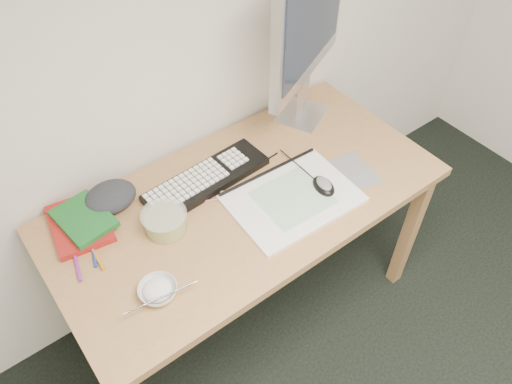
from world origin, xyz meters
TOP-DOWN VIEW (x-y plane):
  - desk at (-0.02, 1.43)m, footprint 1.40×0.70m
  - mousepad at (0.35, 1.30)m, footprint 0.23×0.22m
  - sketchpad at (0.11, 1.32)m, footprint 0.45×0.33m
  - keyboard at (-0.09, 1.57)m, footprint 0.48×0.18m
  - monitor at (0.44, 1.66)m, footprint 0.52×0.28m
  - mouse at (0.22, 1.29)m, footprint 0.08×0.12m
  - rice_bowl at (-0.46, 1.27)m, footprint 0.15×0.15m
  - chopsticks at (-0.47, 1.23)m, footprint 0.22×0.05m
  - fruit_tub at (-0.31, 1.48)m, footprint 0.19×0.19m
  - book_red at (-0.54, 1.66)m, footprint 0.22×0.27m
  - book_green at (-0.52, 1.65)m, footprint 0.17×0.22m
  - cloth_lump at (-0.41, 1.69)m, footprint 0.18×0.17m
  - pencil_pink at (-0.08, 1.46)m, footprint 0.16×0.08m
  - pencil_tan at (-0.02, 1.47)m, footprint 0.17×0.12m
  - pencil_black at (0.13, 1.53)m, footprint 0.16×0.02m
  - marker_blue at (-0.55, 1.53)m, footprint 0.05×0.11m
  - marker_orange at (-0.55, 1.51)m, footprint 0.02×0.12m
  - marker_purple at (-0.61, 1.51)m, footprint 0.04×0.13m

SIDE VIEW (x-z plane):
  - desk at x=-0.02m, z-range 0.29..1.04m
  - mousepad at x=0.35m, z-range 0.75..0.75m
  - pencil_black at x=0.13m, z-range 0.75..0.76m
  - pencil_pink at x=-0.08m, z-range 0.75..0.76m
  - pencil_tan at x=-0.02m, z-range 0.75..0.76m
  - marker_blue at x=-0.55m, z-range 0.75..0.76m
  - marker_orange at x=-0.55m, z-range 0.75..0.76m
  - marker_purple at x=-0.61m, z-range 0.75..0.76m
  - sketchpad at x=0.11m, z-range 0.75..0.76m
  - book_red at x=-0.54m, z-range 0.75..0.77m
  - keyboard at x=-0.09m, z-range 0.75..0.78m
  - rice_bowl at x=-0.46m, z-range 0.75..0.79m
  - mouse at x=0.22m, z-range 0.76..0.80m
  - cloth_lump at x=-0.41m, z-range 0.75..0.81m
  - book_green at x=-0.52m, z-range 0.77..0.79m
  - fruit_tub at x=-0.31m, z-range 0.75..0.82m
  - chopsticks at x=-0.47m, z-range 0.78..0.80m
  - monitor at x=0.44m, z-range 0.83..1.48m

